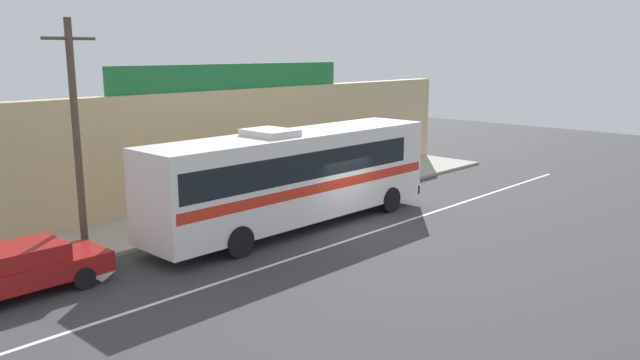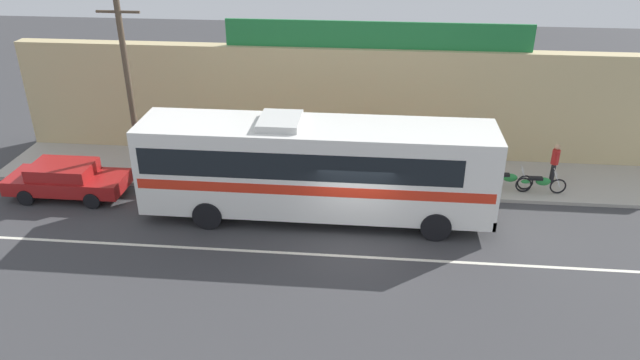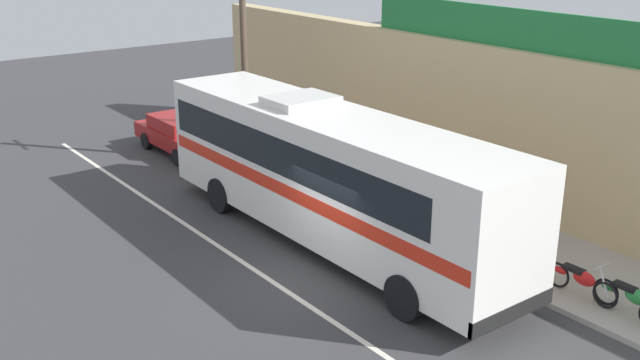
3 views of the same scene
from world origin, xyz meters
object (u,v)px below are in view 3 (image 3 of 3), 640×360
object	(u,v)px
parked_car	(181,134)
pedestrian_near_shop	(499,209)
utility_pole	(244,53)
pedestrian_far_left	(479,193)
intercity_bus	(327,168)
motorcycle_black	(633,298)
motorcycle_orange	(521,253)
motorcycle_blue	(580,280)

from	to	relation	value
parked_car	pedestrian_near_shop	xyz separation A→B (m)	(12.67, 2.65, 0.36)
utility_pole	pedestrian_far_left	distance (m)	9.73
intercity_bus	motorcycle_black	distance (m)	7.91
utility_pole	motorcycle_black	xyz separation A→B (m)	(14.49, 0.63, -3.35)
motorcycle_black	pedestrian_far_left	distance (m)	5.50
motorcycle_orange	pedestrian_far_left	distance (m)	2.79
utility_pole	motorcycle_black	size ratio (longest dim) A/B	3.78
pedestrian_far_left	pedestrian_near_shop	distance (m)	1.19
utility_pole	motorcycle_blue	distance (m)	13.72
intercity_bus	pedestrian_near_shop	size ratio (longest dim) A/B	7.45
utility_pole	pedestrian_far_left	world-z (taller)	utility_pole
utility_pole	motorcycle_black	bearing A→B (deg)	2.50
intercity_bus	motorcycle_blue	size ratio (longest dim) A/B	6.68
motorcycle_orange	motorcycle_black	size ratio (longest dim) A/B	0.98
motorcycle_orange	motorcycle_blue	xyz separation A→B (m)	(1.71, -0.07, 0.00)
pedestrian_far_left	parked_car	bearing A→B (deg)	-164.86
motorcycle_orange	pedestrian_near_shop	world-z (taller)	pedestrian_near_shop
pedestrian_far_left	motorcycle_orange	bearing A→B (deg)	-26.79
motorcycle_orange	pedestrian_near_shop	size ratio (longest dim) A/B	1.14
motorcycle_orange	motorcycle_black	world-z (taller)	same
intercity_bus	motorcycle_black	xyz separation A→B (m)	(7.32, 2.60, -1.50)
pedestrian_near_shop	motorcycle_orange	bearing A→B (deg)	-29.16
intercity_bus	parked_car	xyz separation A→B (m)	(-9.61, 0.63, -1.33)
utility_pole	parked_car	bearing A→B (deg)	-151.25
pedestrian_far_left	motorcycle_blue	bearing A→B (deg)	-17.41
utility_pole	motorcycle_orange	xyz separation A→B (m)	(11.59, 0.56, -3.35)
intercity_bus	motorcycle_black	size ratio (longest dim) A/B	6.40
motorcycle_blue	pedestrian_near_shop	bearing A→B (deg)	164.94
motorcycle_blue	motorcycle_black	distance (m)	1.20
parked_car	pedestrian_far_left	distance (m)	12.01
parked_car	motorcycle_orange	world-z (taller)	parked_car
parked_car	pedestrian_near_shop	bearing A→B (deg)	11.83
utility_pole	motorcycle_orange	bearing A→B (deg)	2.77
motorcycle_black	intercity_bus	bearing A→B (deg)	-160.43
pedestrian_near_shop	intercity_bus	bearing A→B (deg)	-132.99
parked_car	pedestrian_far_left	bearing A→B (deg)	15.14
utility_pole	pedestrian_near_shop	world-z (taller)	utility_pole
motorcycle_blue	motorcycle_black	size ratio (longest dim) A/B	0.96
parked_car	pedestrian_far_left	size ratio (longest dim) A/B	2.68
parked_car	pedestrian_near_shop	distance (m)	12.95
motorcycle_blue	pedestrian_near_shop	size ratio (longest dim) A/B	1.11
motorcycle_blue	motorcycle_black	world-z (taller)	same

